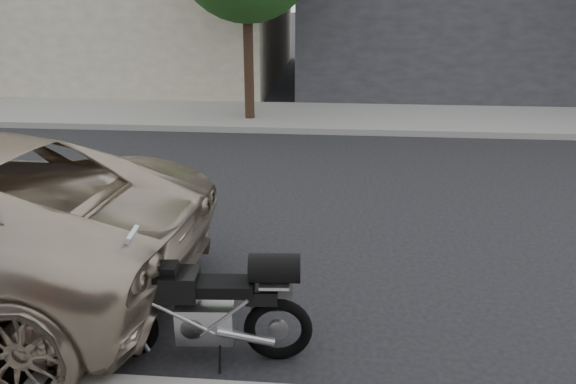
# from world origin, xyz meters

# --- Properties ---
(ground) EXTENTS (120.00, 120.00, 0.00)m
(ground) POSITION_xyz_m (0.00, 0.00, 0.00)
(ground) COLOR black
(ground) RESTS_ON ground
(far_sidewalk) EXTENTS (44.00, 3.00, 0.15)m
(far_sidewalk) POSITION_xyz_m (0.00, -6.50, 0.07)
(far_sidewalk) COLOR gray
(far_sidewalk) RESTS_ON ground
(motorcycle) EXTENTS (2.12, 0.77, 1.34)m
(motorcycle) POSITION_xyz_m (0.90, 3.47, 0.58)
(motorcycle) COLOR black
(motorcycle) RESTS_ON ground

